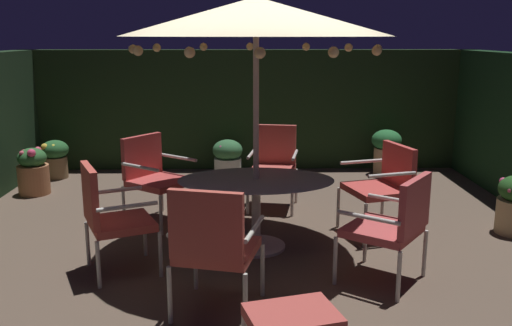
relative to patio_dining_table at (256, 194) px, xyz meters
name	(u,v)px	position (x,y,z in m)	size (l,w,h in m)	color
ground_plane	(251,257)	(-0.05, -0.22, -0.58)	(7.19, 7.86, 0.02)	brown
hedge_backdrop_rear	(248,110)	(-0.05, 3.56, 0.37)	(7.19, 0.30, 1.88)	#1C3017
patio_dining_table	(256,194)	(0.00, 0.00, 0.00)	(1.55, 1.06, 0.72)	beige
patio_umbrella	(256,17)	(0.00, 0.00, 1.70)	(2.54, 2.54, 2.52)	silver
patio_chair_north	(274,161)	(0.25, 1.42, 0.02)	(0.66, 0.68, 1.01)	silver
patio_chair_northeast	(154,173)	(-1.15, 0.87, 0.01)	(0.87, 0.87, 0.99)	silver
patio_chair_east	(109,213)	(-1.31, -0.59, 0.00)	(0.75, 0.75, 1.01)	beige
patio_chair_southeast	(213,242)	(-0.35, -1.41, 0.03)	(0.74, 0.75, 1.04)	silver
patio_chair_south	(394,222)	(1.16, -0.86, -0.01)	(0.86, 0.87, 0.97)	silver
patio_chair_southwest	(384,181)	(1.38, 0.40, 0.01)	(0.74, 0.79, 0.97)	silver
ottoman_footrest	(292,319)	(0.19, -2.13, -0.21)	(0.66, 0.55, 0.40)	beige
potted_plant_back_right	(55,157)	(-2.95, 2.89, -0.24)	(0.41, 0.41, 0.58)	olive
potted_plant_right_far	(228,157)	(-0.38, 3.04, -0.28)	(0.46, 0.46, 0.55)	silver
potted_plant_back_center	(33,171)	(-2.96, 2.02, -0.25)	(0.41, 0.41, 0.65)	#B16E47
potted_plant_left_near	(386,150)	(2.06, 3.02, -0.18)	(0.45, 0.45, 0.70)	tan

